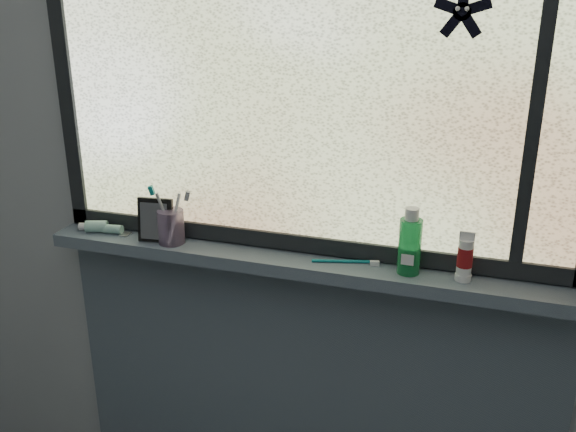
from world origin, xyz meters
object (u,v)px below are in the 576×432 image
(cream_tube, at_px, (465,255))
(mouthwash_bottle, at_px, (410,241))
(vanity_mirror, at_px, (155,220))
(toothbrush_cup, at_px, (171,227))

(cream_tube, bearing_deg, mouthwash_bottle, 179.38)
(vanity_mirror, xyz_separation_m, toothbrush_cup, (0.05, 0.00, -0.02))
(toothbrush_cup, distance_m, mouthwash_bottle, 0.73)
(mouthwash_bottle, distance_m, cream_tube, 0.15)
(toothbrush_cup, bearing_deg, mouthwash_bottle, 0.74)
(vanity_mirror, relative_size, cream_tube, 1.37)
(cream_tube, bearing_deg, toothbrush_cup, -179.49)
(vanity_mirror, xyz_separation_m, mouthwash_bottle, (0.78, 0.01, 0.03))
(toothbrush_cup, bearing_deg, cream_tube, 0.51)
(mouthwash_bottle, xyz_separation_m, cream_tube, (0.15, -0.00, -0.02))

